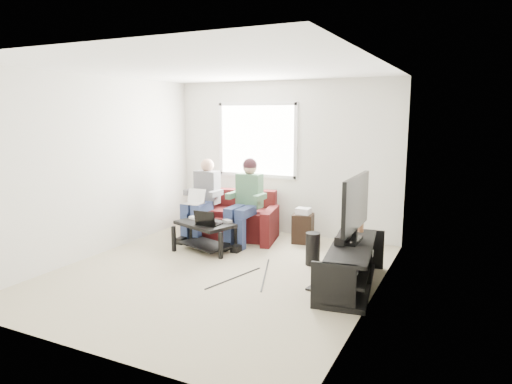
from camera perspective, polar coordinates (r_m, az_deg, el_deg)
floor at (r=6.10m, az=-4.84°, el=-9.97°), size 4.50×4.50×0.00m
ceiling at (r=5.76m, az=-5.23°, el=15.15°), size 4.50×4.50×0.00m
wall_back at (r=7.79m, az=3.50°, el=4.21°), size 4.50×0.00×4.50m
wall_front at (r=4.05m, az=-21.56°, el=-1.74°), size 4.50×0.00×4.50m
wall_left at (r=7.02m, az=-19.20°, el=3.06°), size 0.00×4.50×4.50m
wall_right at (r=5.07m, az=14.77°, el=0.84°), size 0.00×4.50×4.50m
window at (r=7.95m, az=0.12°, el=6.51°), size 1.48×0.04×1.28m
sofa at (r=7.73m, az=-3.10°, el=-3.42°), size 1.79×1.03×0.77m
person_left at (r=7.62m, az=-6.72°, el=-0.44°), size 0.40×0.70×1.31m
person_right at (r=7.24m, az=-1.30°, el=-0.45°), size 0.40×0.71×1.35m
laptop_silver at (r=7.41m, az=-7.80°, el=-1.01°), size 0.38×0.34×0.24m
coffee_table at (r=6.94m, az=-6.38°, el=-4.74°), size 1.00×0.79×0.44m
laptop_black at (r=6.76m, az=-5.92°, el=-3.08°), size 0.41×0.37×0.24m
controller_a at (r=7.16m, az=-7.79°, el=-3.21°), size 0.16×0.12×0.04m
controller_b at (r=7.11m, az=-6.31°, el=-3.26°), size 0.16×0.12×0.04m
controller_c at (r=6.88m, az=-3.62°, el=-3.66°), size 0.17×0.14×0.04m
tv_stand at (r=5.65m, az=11.84°, el=-9.25°), size 0.69×1.64×0.53m
tv at (r=5.55m, az=12.34°, el=-1.59°), size 0.12×1.10×0.81m
soundbar at (r=5.67m, az=11.03°, el=-5.55°), size 0.12×0.50×0.10m
drink_cup at (r=6.16m, az=12.94°, el=-4.31°), size 0.08×0.08×0.12m
console_white at (r=5.26m, az=10.78°, el=-9.83°), size 0.30×0.22×0.06m
console_grey at (r=5.91m, az=12.59°, el=-7.60°), size 0.34×0.26×0.08m
console_black at (r=5.58m, az=11.74°, el=-8.65°), size 0.38×0.30×0.07m
subwoofer at (r=6.35m, az=7.11°, el=-7.07°), size 0.20×0.20×0.45m
keyboard_floor at (r=5.68m, az=7.94°, el=-11.42°), size 0.22×0.47×0.03m
end_table at (r=7.38m, az=5.89°, el=-4.37°), size 0.32×0.32×0.57m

